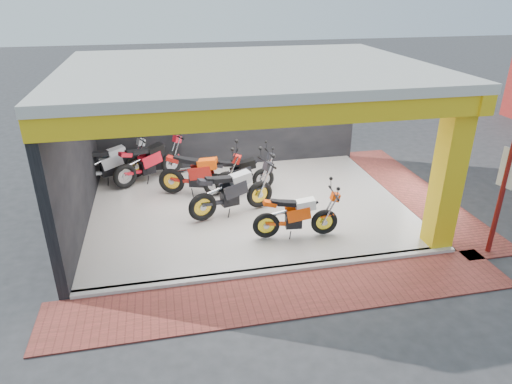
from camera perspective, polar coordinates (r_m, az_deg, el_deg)
ground at (r=10.33m, az=1.20°, el=-6.88°), size 80.00×80.00×0.00m
showroom_floor at (r=12.02m, az=-0.95°, el=-1.80°), size 8.00×6.00×0.10m
showroom_ceiling at (r=10.92m, az=-1.09°, el=15.14°), size 8.40×6.40×0.20m
back_wall at (r=14.30m, az=-3.44°, el=9.77°), size 8.20×0.20×3.50m
left_wall at (r=11.37m, az=-21.80°, el=4.11°), size 0.20×6.20×3.50m
corner_column at (r=10.39m, az=22.89°, el=2.07°), size 0.50×0.50×3.50m
header_beam_front at (r=8.12m, az=3.03°, el=9.64°), size 8.40×0.30×0.40m
header_beam_right at (r=12.36m, az=18.01°, el=13.68°), size 0.30×6.40×0.40m
floor_kerb at (r=9.47m, az=2.63°, el=-9.76°), size 8.00×0.20×0.10m
paver_front at (r=8.88m, az=3.90°, el=-12.71°), size 9.00×1.40×0.03m
paver_right at (r=13.69m, az=19.17°, el=0.02°), size 1.40×7.00×0.03m
signpost at (r=10.76m, az=28.39°, el=-0.12°), size 0.11×0.36×2.61m
moto_hero at (r=10.42m, az=8.63°, el=-2.26°), size 2.13×0.94×1.27m
moto_row_a at (r=11.52m, az=0.46°, el=1.29°), size 2.56×1.51×1.47m
moto_row_b at (r=12.60m, az=0.91°, el=2.95°), size 2.17×0.95×1.29m
moto_row_c at (r=12.16m, az=-3.56°, el=2.54°), size 2.57×1.63×1.47m
moto_row_d at (r=13.85m, az=-10.57°, el=4.89°), size 2.49×1.93×1.45m
moto_row_e at (r=13.88m, az=-14.94°, el=4.46°), size 2.49×1.70×1.43m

